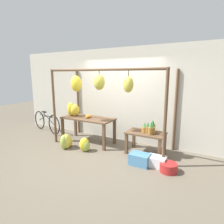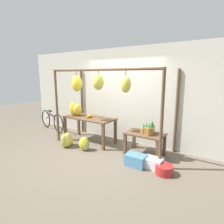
# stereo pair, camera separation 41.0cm
# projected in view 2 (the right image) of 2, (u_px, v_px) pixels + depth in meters

# --- Properties ---
(ground_plane) EXTENTS (20.00, 20.00, 0.00)m
(ground_plane) POSITION_uv_depth(u_px,v_px,m) (96.00, 154.00, 4.84)
(ground_plane) COLOR #665B4C
(shop_wall_back) EXTENTS (8.00, 0.08, 2.80)m
(shop_wall_back) POSITION_uv_depth(u_px,v_px,m) (123.00, 95.00, 5.67)
(shop_wall_back) COLOR beige
(shop_wall_back) RESTS_ON ground_plane
(stall_awning) EXTENTS (3.32, 1.27, 2.16)m
(stall_awning) POSITION_uv_depth(u_px,v_px,m) (101.00, 91.00, 4.85)
(stall_awning) COLOR brown
(stall_awning) RESTS_ON ground_plane
(display_table_main) EXTENTS (1.58, 0.70, 0.77)m
(display_table_main) POSITION_uv_depth(u_px,v_px,m) (89.00, 121.00, 5.62)
(display_table_main) COLOR brown
(display_table_main) RESTS_ON ground_plane
(display_table_side) EXTENTS (0.96, 0.60, 0.57)m
(display_table_side) POSITION_uv_depth(u_px,v_px,m) (145.00, 137.00, 4.72)
(display_table_side) COLOR brown
(display_table_side) RESTS_ON ground_plane
(banana_pile_on_table) EXTENTS (0.46, 0.37, 0.41)m
(banana_pile_on_table) POSITION_uv_depth(u_px,v_px,m) (76.00, 109.00, 5.84)
(banana_pile_on_table) COLOR gold
(banana_pile_on_table) RESTS_ON display_table_main
(orange_pile) EXTENTS (0.15, 0.21, 0.09)m
(orange_pile) POSITION_uv_depth(u_px,v_px,m) (89.00, 116.00, 5.54)
(orange_pile) COLOR orange
(orange_pile) RESTS_ON display_table_main
(pineapple_cluster) EXTENTS (0.34, 0.38, 0.32)m
(pineapple_cluster) POSITION_uv_depth(u_px,v_px,m) (149.00, 129.00, 4.60)
(pineapple_cluster) COLOR #A3702D
(pineapple_cluster) RESTS_ON display_table_side
(banana_pile_ground_left) EXTENTS (0.40, 0.49, 0.42)m
(banana_pile_ground_left) POSITION_uv_depth(u_px,v_px,m) (67.00, 140.00, 5.29)
(banana_pile_ground_left) COLOR gold
(banana_pile_ground_left) RESTS_ON ground_plane
(banana_pile_ground_right) EXTENTS (0.38, 0.36, 0.37)m
(banana_pile_ground_right) POSITION_uv_depth(u_px,v_px,m) (85.00, 144.00, 5.05)
(banana_pile_ground_right) COLOR #9EB247
(banana_pile_ground_right) RESTS_ON ground_plane
(fruit_crate_white) EXTENTS (0.45, 0.32, 0.26)m
(fruit_crate_white) POSITION_uv_depth(u_px,v_px,m) (136.00, 160.00, 4.20)
(fruit_crate_white) COLOR #4C84B2
(fruit_crate_white) RESTS_ON ground_plane
(blue_bucket) EXTENTS (0.36, 0.36, 0.19)m
(blue_bucket) POSITION_uv_depth(u_px,v_px,m) (164.00, 170.00, 3.85)
(blue_bucket) COLOR #AD2323
(blue_bucket) RESTS_ON ground_plane
(parked_bicycle) EXTENTS (1.66, 0.42, 0.72)m
(parked_bicycle) POSITION_uv_depth(u_px,v_px,m) (52.00, 121.00, 6.89)
(parked_bicycle) COLOR black
(parked_bicycle) RESTS_ON ground_plane
(fruit_crate_purple) EXTENTS (0.40, 0.28, 0.23)m
(fruit_crate_purple) POSITION_uv_depth(u_px,v_px,m) (153.00, 163.00, 4.08)
(fruit_crate_purple) COLOR silver
(fruit_crate_purple) RESTS_ON ground_plane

